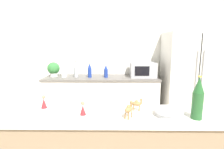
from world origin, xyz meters
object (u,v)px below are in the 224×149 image
at_px(back_bottle_1, 90,70).
at_px(fruit_bowl, 169,112).
at_px(refrigerator, 189,80).
at_px(wine_bottle, 198,99).
at_px(back_bottle_2, 106,71).
at_px(camel_figurine, 137,103).
at_px(camel_figurine_second, 129,109).
at_px(back_bottle_3, 76,70).
at_px(potted_plant, 53,69).
at_px(wise_man_figurine_crimson, 83,109).
at_px(microwave, 143,70).
at_px(back_bottle_0, 76,70).
at_px(wise_man_figurine_purple, 44,103).
at_px(paper_towel_roll, 64,70).

bearing_deg(back_bottle_1, fruit_bowl, -63.88).
distance_m(refrigerator, wine_bottle, 2.07).
relative_size(back_bottle_2, camel_figurine, 2.10).
height_order(camel_figurine, camel_figurine_second, camel_figurine_second).
distance_m(back_bottle_3, wine_bottle, 2.51).
relative_size(potted_plant, fruit_bowl, 1.17).
bearing_deg(wise_man_figurine_crimson, back_bottle_2, 86.80).
xyz_separation_m(microwave, fruit_bowl, (-0.10, -1.95, -0.07)).
xyz_separation_m(back_bottle_3, camel_figurine_second, (0.88, -2.07, 0.01)).
bearing_deg(back_bottle_3, wise_man_figurine_crimson, -76.13).
bearing_deg(potted_plant, microwave, 0.32).
bearing_deg(fruit_bowl, back_bottle_3, 121.03).
bearing_deg(refrigerator, back_bottle_0, 179.02).
xyz_separation_m(potted_plant, wise_man_figurine_purple, (0.52, -1.79, -0.05)).
bearing_deg(back_bottle_2, paper_towel_roll, 178.74).
xyz_separation_m(camel_figurine, camel_figurine_second, (-0.08, -0.15, 0.01)).
xyz_separation_m(potted_plant, back_bottle_2, (1.02, -0.07, -0.03)).
distance_m(potted_plant, paper_towel_roll, 0.22).
distance_m(back_bottle_1, wise_man_figurine_purple, 1.73).
xyz_separation_m(microwave, back_bottle_3, (-1.31, 0.06, -0.02)).
height_order(back_bottle_0, camel_figurine_second, back_bottle_0).
distance_m(refrigerator, back_bottle_3, 2.18).
relative_size(microwave, wine_bottle, 1.39).
height_order(back_bottle_1, camel_figurine_second, back_bottle_1).
bearing_deg(wise_man_figurine_purple, back_bottle_1, 83.86).
bearing_deg(fruit_bowl, refrigerator, 62.70).
relative_size(microwave, wise_man_figurine_crimson, 4.09).
bearing_deg(refrigerator, paper_towel_roll, 178.99).
xyz_separation_m(potted_plant, camel_figurine, (1.38, -1.84, -0.04)).
bearing_deg(back_bottle_1, wise_man_figurine_crimson, -83.80).
relative_size(refrigerator, back_bottle_3, 7.06).
bearing_deg(potted_plant, back_bottle_3, 10.15).
height_order(fruit_bowl, wise_man_figurine_purple, wise_man_figurine_purple).
bearing_deg(paper_towel_roll, microwave, 2.21).
distance_m(back_bottle_0, wise_man_figurine_purple, 1.74).
height_order(microwave, wine_bottle, wine_bottle).
height_order(back_bottle_1, wise_man_figurine_crimson, back_bottle_1).
bearing_deg(potted_plant, wise_man_figurine_crimson, -64.80).
height_order(refrigerator, wise_man_figurine_purple, refrigerator).
relative_size(back_bottle_3, wise_man_figurine_purple, 1.98).
distance_m(wise_man_figurine_crimson, wise_man_figurine_purple, 0.42).
xyz_separation_m(back_bottle_1, back_bottle_2, (0.31, 0.00, -0.02)).
bearing_deg(back_bottle_2, wine_bottle, -67.18).
xyz_separation_m(paper_towel_roll, back_bottle_3, (0.20, 0.12, -0.02)).
distance_m(wine_bottle, fruit_bowl, 0.25).
bearing_deg(wine_bottle, back_bottle_2, 112.82).
distance_m(back_bottle_2, wise_man_figurine_purple, 1.79).
bearing_deg(back_bottle_1, paper_towel_roll, 177.88).
height_order(potted_plant, fruit_bowl, potted_plant).
bearing_deg(wise_man_figurine_crimson, wise_man_figurine_purple, 158.82).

